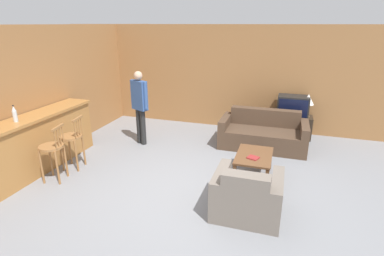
# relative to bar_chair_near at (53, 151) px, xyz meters

# --- Properties ---
(ground_plane) EXTENTS (24.00, 24.00, 0.00)m
(ground_plane) POSITION_rel_bar_chair_near_xyz_m (2.35, 0.25, -0.56)
(ground_plane) COLOR gray
(wall_back) EXTENTS (9.40, 0.08, 2.60)m
(wall_back) POSITION_rel_bar_chair_near_xyz_m (2.35, 3.83, 0.74)
(wall_back) COLOR #9E6B3D
(wall_back) RESTS_ON ground_plane
(wall_left) EXTENTS (0.08, 8.58, 2.60)m
(wall_left) POSITION_rel_bar_chair_near_xyz_m (-0.91, 1.54, 0.74)
(wall_left) COLOR #9E6B3D
(wall_left) RESTS_ON ground_plane
(bar_counter) EXTENTS (0.55, 2.64, 1.05)m
(bar_counter) POSITION_rel_bar_chair_near_xyz_m (-0.58, 0.25, -0.03)
(bar_counter) COLOR #A87038
(bar_counter) RESTS_ON ground_plane
(bar_chair_near) EXTENTS (0.48, 0.48, 1.01)m
(bar_chair_near) POSITION_rel_bar_chair_near_xyz_m (0.00, 0.00, 0.00)
(bar_chair_near) COLOR #996638
(bar_chair_near) RESTS_ON ground_plane
(bar_chair_mid) EXTENTS (0.47, 0.47, 1.01)m
(bar_chair_mid) POSITION_rel_bar_chair_near_xyz_m (0.00, 0.50, 0.00)
(bar_chair_mid) COLOR #996638
(bar_chair_mid) RESTS_ON ground_plane
(couch_far) EXTENTS (1.86, 0.89, 0.80)m
(couch_far) POSITION_rel_bar_chair_near_xyz_m (3.32, 2.65, -0.27)
(couch_far) COLOR #4C3828
(couch_far) RESTS_ON ground_plane
(armchair_near) EXTENTS (0.95, 0.85, 0.78)m
(armchair_near) POSITION_rel_bar_chair_near_xyz_m (3.33, 0.01, -0.27)
(armchair_near) COLOR #70665B
(armchair_near) RESTS_ON ground_plane
(coffee_table) EXTENTS (0.62, 0.91, 0.42)m
(coffee_table) POSITION_rel_bar_chair_near_xyz_m (3.28, 1.18, -0.20)
(coffee_table) COLOR brown
(coffee_table) RESTS_ON ground_plane
(tv_unit) EXTENTS (0.95, 0.45, 0.53)m
(tv_unit) POSITION_rel_bar_chair_near_xyz_m (3.90, 3.49, -0.29)
(tv_unit) COLOR #2D2319
(tv_unit) RESTS_ON ground_plane
(tv) EXTENTS (0.71, 0.46, 0.48)m
(tv) POSITION_rel_bar_chair_near_xyz_m (3.90, 3.48, 0.21)
(tv) COLOR black
(tv) RESTS_ON tv_unit
(bottle) EXTENTS (0.07, 0.07, 0.29)m
(bottle) POSITION_rel_bar_chair_near_xyz_m (-0.57, -0.09, 0.63)
(bottle) COLOR silver
(bottle) RESTS_ON bar_counter
(book_on_table) EXTENTS (0.23, 0.22, 0.02)m
(book_on_table) POSITION_rel_bar_chair_near_xyz_m (3.28, 1.04, -0.13)
(book_on_table) COLOR maroon
(book_on_table) RESTS_ON coffee_table
(table_lamp) EXTENTS (0.27, 0.27, 0.55)m
(table_lamp) POSITION_rel_bar_chair_near_xyz_m (4.22, 3.49, 0.38)
(table_lamp) COLOR brown
(table_lamp) RESTS_ON tv_unit
(person_by_window) EXTENTS (0.47, 0.30, 1.66)m
(person_by_window) POSITION_rel_bar_chair_near_xyz_m (0.66, 2.00, 0.39)
(person_by_window) COLOR black
(person_by_window) RESTS_ON ground_plane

